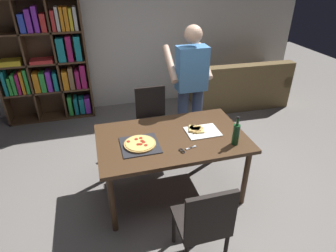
{
  "coord_description": "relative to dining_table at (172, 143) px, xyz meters",
  "views": [
    {
      "loc": [
        -0.73,
        -2.46,
        2.36
      ],
      "look_at": [
        0.0,
        0.15,
        0.8
      ],
      "focal_mm": 30.31,
      "sensor_mm": 36.0,
      "label": 1
    }
  ],
  "objects": [
    {
      "name": "ground_plane",
      "position": [
        0.0,
        0.0,
        -0.68
      ],
      "size": [
        12.0,
        12.0,
        0.0
      ],
      "primitive_type": "plane",
      "color": "gray"
    },
    {
      "name": "bookshelf",
      "position": [
        -1.41,
        2.38,
        0.29
      ],
      "size": [
        1.4,
        0.35,
        1.95
      ],
      "color": "#513823",
      "rests_on": "ground_plane"
    },
    {
      "name": "couch",
      "position": [
        1.9,
        1.99,
        -0.37
      ],
      "size": [
        1.73,
        0.91,
        0.85
      ],
      "color": "brown",
      "rests_on": "ground_plane"
    },
    {
      "name": "dining_table",
      "position": [
        0.0,
        0.0,
        0.0
      ],
      "size": [
        1.58,
        0.97,
        0.75
      ],
      "color": "#4C331E",
      "rests_on": "ground_plane"
    },
    {
      "name": "chair_near_camera",
      "position": [
        -0.0,
        -0.97,
        -0.16
      ],
      "size": [
        0.42,
        0.42,
        0.9
      ],
      "color": "black",
      "rests_on": "ground_plane"
    },
    {
      "name": "kitchen_scissors",
      "position": [
        0.06,
        -0.28,
        0.08
      ],
      "size": [
        0.2,
        0.1,
        0.01
      ],
      "color": "silver",
      "rests_on": "dining_table"
    },
    {
      "name": "person_serving_pizza",
      "position": [
        0.47,
        0.75,
        0.32
      ],
      "size": [
        0.55,
        0.54,
        1.75
      ],
      "color": "#38476B",
      "rests_on": "ground_plane"
    },
    {
      "name": "back_wall",
      "position": [
        0.0,
        2.6,
        0.72
      ],
      "size": [
        6.4,
        0.1,
        2.8
      ],
      "primitive_type": "cube",
      "color": "silver",
      "rests_on": "ground_plane"
    },
    {
      "name": "pizza_slices_on_towel",
      "position": [
        0.32,
        0.03,
        0.09
      ],
      "size": [
        0.36,
        0.28,
        0.03
      ],
      "color": "white",
      "rests_on": "dining_table"
    },
    {
      "name": "pepperoni_pizza_on_tray",
      "position": [
        -0.36,
        -0.07,
        0.09
      ],
      "size": [
        0.39,
        0.39,
        0.04
      ],
      "color": "#2D2D33",
      "rests_on": "dining_table"
    },
    {
      "name": "wine_bottle",
      "position": [
        0.59,
        -0.3,
        0.19
      ],
      "size": [
        0.07,
        0.07,
        0.32
      ],
      "color": "#194723",
      "rests_on": "dining_table"
    },
    {
      "name": "chair_far_side",
      "position": [
        0.0,
        0.97,
        -0.16
      ],
      "size": [
        0.42,
        0.42,
        0.9
      ],
      "color": "black",
      "rests_on": "ground_plane"
    }
  ]
}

